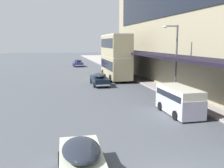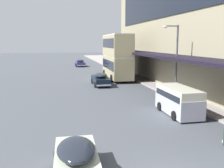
{
  "view_description": "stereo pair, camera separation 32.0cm",
  "coord_description": "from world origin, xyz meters",
  "px_view_note": "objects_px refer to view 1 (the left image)",
  "views": [
    {
      "loc": [
        -4.45,
        -7.01,
        5.1
      ],
      "look_at": [
        0.54,
        14.22,
        1.45
      ],
      "focal_mm": 40.0,
      "sensor_mm": 36.0,
      "label": 1
    },
    {
      "loc": [
        -4.14,
        -7.08,
        5.1
      ],
      "look_at": [
        0.54,
        14.22,
        1.45
      ],
      "focal_mm": 40.0,
      "sensor_mm": 36.0,
      "label": 2
    }
  ],
  "objects_px": {
    "sedan_lead_near": "(99,79)",
    "vw_van": "(178,99)",
    "sedan_oncoming_rear": "(82,163)",
    "transit_bus_kerbside_front": "(115,55)",
    "sedan_trailing_mid": "(78,63)",
    "street_lamp": "(175,55)"
  },
  "relations": [
    {
      "from": "sedan_oncoming_rear",
      "to": "street_lamp",
      "type": "relative_size",
      "value": 0.71
    },
    {
      "from": "transit_bus_kerbside_front",
      "to": "street_lamp",
      "type": "distance_m",
      "value": 13.23
    },
    {
      "from": "vw_van",
      "to": "street_lamp",
      "type": "height_order",
      "value": "street_lamp"
    },
    {
      "from": "sedan_trailing_mid",
      "to": "vw_van",
      "type": "distance_m",
      "value": 37.88
    },
    {
      "from": "sedan_lead_near",
      "to": "vw_van",
      "type": "height_order",
      "value": "vw_van"
    },
    {
      "from": "sedan_trailing_mid",
      "to": "sedan_lead_near",
      "type": "relative_size",
      "value": 0.91
    },
    {
      "from": "transit_bus_kerbside_front",
      "to": "vw_van",
      "type": "bearing_deg",
      "value": -89.37
    },
    {
      "from": "transit_bus_kerbside_front",
      "to": "street_lamp",
      "type": "bearing_deg",
      "value": -79.98
    },
    {
      "from": "sedan_lead_near",
      "to": "street_lamp",
      "type": "distance_m",
      "value": 10.47
    },
    {
      "from": "sedan_trailing_mid",
      "to": "sedan_lead_near",
      "type": "height_order",
      "value": "sedan_lead_near"
    },
    {
      "from": "transit_bus_kerbside_front",
      "to": "sedan_trailing_mid",
      "type": "height_order",
      "value": "transit_bus_kerbside_front"
    },
    {
      "from": "sedan_oncoming_rear",
      "to": "vw_van",
      "type": "relative_size",
      "value": 1.0
    },
    {
      "from": "sedan_lead_near",
      "to": "vw_van",
      "type": "bearing_deg",
      "value": -75.96
    },
    {
      "from": "sedan_lead_near",
      "to": "street_lamp",
      "type": "xyz_separation_m",
      "value": [
        5.42,
        -8.37,
        3.19
      ]
    },
    {
      "from": "sedan_trailing_mid",
      "to": "vw_van",
      "type": "relative_size",
      "value": 1.0
    },
    {
      "from": "street_lamp",
      "to": "vw_van",
      "type": "bearing_deg",
      "value": -113.2
    },
    {
      "from": "transit_bus_kerbside_front",
      "to": "vw_van",
      "type": "xyz_separation_m",
      "value": [
        0.2,
        -17.91,
        -2.23
      ]
    },
    {
      "from": "sedan_oncoming_rear",
      "to": "transit_bus_kerbside_front",
      "type": "bearing_deg",
      "value": 73.35
    },
    {
      "from": "transit_bus_kerbside_front",
      "to": "sedan_lead_near",
      "type": "height_order",
      "value": "transit_bus_kerbside_front"
    },
    {
      "from": "sedan_lead_near",
      "to": "vw_van",
      "type": "relative_size",
      "value": 1.1
    },
    {
      "from": "transit_bus_kerbside_front",
      "to": "vw_van",
      "type": "distance_m",
      "value": 18.05
    },
    {
      "from": "sedan_lead_near",
      "to": "sedan_trailing_mid",
      "type": "bearing_deg",
      "value": 90.51
    }
  ]
}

